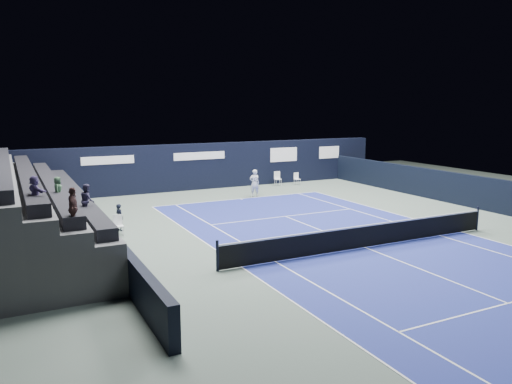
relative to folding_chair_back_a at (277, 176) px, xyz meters
The scene contains 12 objects.
ground 14.27m from the folding_chair_back_a, 108.78° to the right, with size 48.00×48.00×0.00m, color #526257.
court_surface 16.17m from the folding_chair_back_a, 106.50° to the right, with size 10.97×23.77×0.01m, color navy.
enclosure_wall_right 11.19m from the folding_chair_back_a, 58.09° to the right, with size 0.30×22.00×1.80m, color black.
folding_chair_back_a is the anchor object (origin of this frame).
folding_chair_back_b 1.47m from the folding_chair_back_a, 13.87° to the right, with size 0.39×0.38×0.87m.
line_judge_chair 15.85m from the folding_chair_back_a, 145.24° to the right, with size 0.42×0.40×0.91m.
line_judge 15.23m from the folding_chair_back_a, 147.21° to the right, with size 0.45×0.30×1.24m, color black.
court_markings 16.17m from the folding_chair_back_a, 106.50° to the right, with size 11.03×23.83×0.00m.
tennis_net 16.16m from the folding_chair_back_a, 106.50° to the right, with size 12.90×0.10×1.10m.
back_sponsor_wall 4.77m from the folding_chair_back_a, 167.62° to the left, with size 26.00×0.63×3.10m.
side_barrier_left 17.00m from the folding_chair_back_a, 145.95° to the right, with size 0.33×22.00×1.20m.
tennis_player 4.80m from the folding_chair_back_a, 136.37° to the right, with size 0.69×0.88×1.71m.
Camera 1 is at (-12.61, -15.27, 5.63)m, focal length 35.00 mm.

